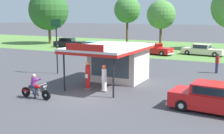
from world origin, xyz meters
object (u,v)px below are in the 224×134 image
(gas_pump_offside, at_px, (104,79))
(featured_classic_sedan, at_px, (217,99))
(parked_car_back_row_far_right, at_px, (69,43))
(bystander_chatting_near_pumps, at_px, (217,63))
(gas_pump_nearside, at_px, (88,77))
(roadside_pole_sign, at_px, (56,37))
(motorcycle_with_rider, at_px, (35,88))
(parked_car_second_row_spare, at_px, (93,47))
(parked_car_back_row_centre_right, at_px, (153,49))
(parked_car_back_row_centre_left, at_px, (203,50))

(gas_pump_offside, xyz_separation_m, featured_classic_sedan, (7.51, -1.00, -0.14))
(parked_car_back_row_far_right, bearing_deg, bystander_chatting_near_pumps, -25.57)
(gas_pump_nearside, distance_m, gas_pump_offside, 1.32)
(bystander_chatting_near_pumps, distance_m, roadside_pole_sign, 14.70)
(gas_pump_nearside, height_order, motorcycle_with_rider, gas_pump_nearside)
(gas_pump_offside, height_order, roadside_pole_sign, roadside_pole_sign)
(parked_car_second_row_spare, bearing_deg, parked_car_back_row_far_right, 153.56)
(parked_car_second_row_spare, xyz_separation_m, parked_car_back_row_centre_right, (8.60, 1.36, -0.00))
(gas_pump_offside, height_order, motorcycle_with_rider, gas_pump_offside)
(gas_pump_offside, distance_m, featured_classic_sedan, 7.57)
(motorcycle_with_rider, bearing_deg, parked_car_back_row_centre_left, 76.76)
(parked_car_second_row_spare, height_order, parked_car_back_row_far_right, parked_car_back_row_far_right)
(parked_car_second_row_spare, xyz_separation_m, parked_car_back_row_far_right, (-6.50, 3.23, 0.02))
(motorcycle_with_rider, distance_m, parked_car_back_row_centre_right, 23.64)
(roadside_pole_sign, bearing_deg, gas_pump_offside, -28.10)
(parked_car_back_row_far_right, distance_m, bystander_chatting_near_pumps, 27.21)
(gas_pump_offside, xyz_separation_m, parked_car_back_row_far_right, (-18.44, 22.09, -0.15))
(parked_car_back_row_centre_left, height_order, bystander_chatting_near_pumps, bystander_chatting_near_pumps)
(parked_car_second_row_spare, height_order, parked_car_back_row_centre_left, parked_car_second_row_spare)
(parked_car_second_row_spare, distance_m, roadside_pole_sign, 16.33)
(motorcycle_with_rider, bearing_deg, parked_car_back_row_centre_right, 90.48)
(gas_pump_offside, relative_size, parked_car_second_row_spare, 0.33)
(parked_car_back_row_centre_left, xyz_separation_m, parked_car_back_row_far_right, (-21.31, -0.02, 0.04))
(parked_car_second_row_spare, bearing_deg, parked_car_back_row_centre_right, 9.01)
(motorcycle_with_rider, relative_size, featured_classic_sedan, 0.43)
(featured_classic_sedan, bearing_deg, parked_car_back_row_centre_left, 101.35)
(gas_pump_offside, bearing_deg, motorcycle_with_rider, -132.53)
(parked_car_back_row_centre_left, height_order, parked_car_back_row_far_right, parked_car_back_row_far_right)
(gas_pump_nearside, height_order, parked_car_back_row_centre_right, gas_pump_nearside)
(gas_pump_nearside, bearing_deg, parked_car_back_row_centre_left, 79.27)
(gas_pump_nearside, bearing_deg, gas_pump_offside, -0.00)
(parked_car_back_row_far_right, bearing_deg, parked_car_second_row_spare, -26.44)
(gas_pump_nearside, relative_size, parked_car_second_row_spare, 0.35)
(gas_pump_nearside, bearing_deg, roadside_pole_sign, 146.41)
(featured_classic_sedan, bearing_deg, bystander_chatting_near_pumps, 97.03)
(parked_car_second_row_spare, bearing_deg, gas_pump_offside, -57.66)
(parked_car_back_row_far_right, relative_size, bystander_chatting_near_pumps, 3.13)
(bystander_chatting_near_pumps, bearing_deg, roadside_pole_sign, -152.29)
(parked_car_back_row_centre_left, bearing_deg, bystander_chatting_near_pumps, -74.61)
(gas_pump_nearside, distance_m, parked_car_back_row_far_right, 27.94)
(roadside_pole_sign, bearing_deg, parked_car_second_row_spare, 108.80)
(gas_pump_nearside, height_order, bystander_chatting_near_pumps, gas_pump_nearside)
(parked_car_back_row_centre_right, relative_size, parked_car_back_row_far_right, 1.03)
(featured_classic_sedan, bearing_deg, parked_car_back_row_far_right, 138.33)
(gas_pump_nearside, height_order, gas_pump_offside, gas_pump_nearside)
(gas_pump_nearside, xyz_separation_m, bystander_chatting_near_pumps, (7.43, 10.35, 0.06))
(bystander_chatting_near_pumps, height_order, roadside_pole_sign, roadside_pole_sign)
(gas_pump_offside, distance_m, parked_car_back_row_centre_right, 20.49)
(gas_pump_offside, relative_size, roadside_pole_sign, 0.39)
(featured_classic_sedan, distance_m, parked_car_back_row_far_right, 34.73)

